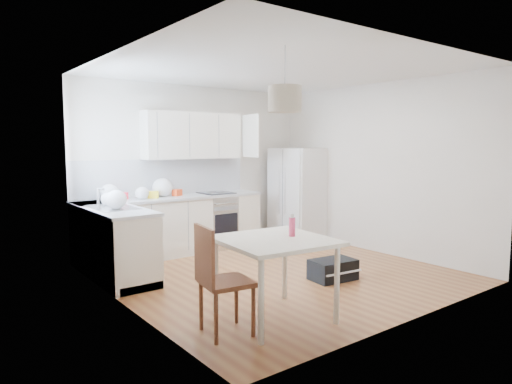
% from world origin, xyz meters
% --- Properties ---
extents(floor, '(4.20, 4.20, 0.00)m').
position_xyz_m(floor, '(0.00, 0.00, 0.00)').
color(floor, brown).
rests_on(floor, ground).
extents(ceiling, '(4.20, 4.20, 0.00)m').
position_xyz_m(ceiling, '(0.00, 0.00, 2.70)').
color(ceiling, white).
rests_on(ceiling, wall_back).
extents(wall_back, '(4.20, 0.00, 4.20)m').
position_xyz_m(wall_back, '(0.00, 2.10, 1.35)').
color(wall_back, beige).
rests_on(wall_back, floor).
extents(wall_left, '(0.00, 4.20, 4.20)m').
position_xyz_m(wall_left, '(-2.10, 0.00, 1.35)').
color(wall_left, beige).
rests_on(wall_left, floor).
extents(wall_right, '(0.00, 4.20, 4.20)m').
position_xyz_m(wall_right, '(2.10, 0.00, 1.35)').
color(wall_right, beige).
rests_on(wall_right, floor).
extents(window_glassblock, '(0.02, 1.00, 1.00)m').
position_xyz_m(window_glassblock, '(-2.09, 1.15, 1.75)').
color(window_glassblock, '#BFE0F9').
rests_on(window_glassblock, wall_left).
extents(cabinets_back, '(3.00, 0.60, 0.88)m').
position_xyz_m(cabinets_back, '(-0.60, 1.80, 0.44)').
color(cabinets_back, white).
rests_on(cabinets_back, floor).
extents(cabinets_left, '(0.60, 1.80, 0.88)m').
position_xyz_m(cabinets_left, '(-1.80, 1.20, 0.44)').
color(cabinets_left, white).
rests_on(cabinets_left, floor).
extents(counter_back, '(3.02, 0.64, 0.04)m').
position_xyz_m(counter_back, '(-0.60, 1.80, 0.90)').
color(counter_back, '#BBBDC1').
rests_on(counter_back, cabinets_back).
extents(counter_left, '(0.64, 1.82, 0.04)m').
position_xyz_m(counter_left, '(-1.80, 1.20, 0.90)').
color(counter_left, '#BBBDC1').
rests_on(counter_left, cabinets_left).
extents(backsplash_back, '(3.00, 0.01, 0.58)m').
position_xyz_m(backsplash_back, '(-0.60, 2.09, 1.21)').
color(backsplash_back, silver).
rests_on(backsplash_back, wall_back).
extents(backsplash_left, '(0.01, 1.80, 0.58)m').
position_xyz_m(backsplash_left, '(-2.09, 1.20, 1.21)').
color(backsplash_left, silver).
rests_on(backsplash_left, wall_left).
extents(upper_cabinets, '(1.70, 0.32, 0.75)m').
position_xyz_m(upper_cabinets, '(-0.15, 1.94, 1.88)').
color(upper_cabinets, white).
rests_on(upper_cabinets, wall_back).
extents(range_oven, '(0.50, 0.61, 0.88)m').
position_xyz_m(range_oven, '(0.20, 1.80, 0.44)').
color(range_oven, '#B6B7BA').
rests_on(range_oven, floor).
extents(sink, '(0.50, 0.80, 0.16)m').
position_xyz_m(sink, '(-1.80, 1.15, 0.92)').
color(sink, '#B6B7BA').
rests_on(sink, counter_left).
extents(refrigerator, '(0.85, 0.88, 1.67)m').
position_xyz_m(refrigerator, '(1.76, 1.47, 0.83)').
color(refrigerator, white).
rests_on(refrigerator, floor).
extents(dining_table, '(1.12, 1.12, 0.81)m').
position_xyz_m(dining_table, '(-1.05, -1.24, 0.72)').
color(dining_table, beige).
rests_on(dining_table, floor).
extents(dining_chair, '(0.49, 0.49, 1.02)m').
position_xyz_m(dining_chair, '(-1.62, -1.25, 0.51)').
color(dining_chair, '#4B2916').
rests_on(dining_chair, floor).
extents(drink_bottle, '(0.09, 0.09, 0.23)m').
position_xyz_m(drink_bottle, '(-0.83, -1.26, 0.93)').
color(drink_bottle, '#E8406C').
rests_on(drink_bottle, dining_table).
extents(gym_bag, '(0.61, 0.44, 0.26)m').
position_xyz_m(gym_bag, '(0.39, -0.68, 0.13)').
color(gym_bag, black).
rests_on(gym_bag, floor).
extents(pendant_lamp, '(0.35, 0.35, 0.26)m').
position_xyz_m(pendant_lamp, '(-0.88, -1.18, 2.18)').
color(pendant_lamp, '#B7A48D').
rests_on(pendant_lamp, ceiling).
extents(grocery_bag_a, '(0.27, 0.23, 0.24)m').
position_xyz_m(grocery_bag_a, '(-1.58, 1.87, 1.04)').
color(grocery_bag_a, white).
rests_on(grocery_bag_a, counter_back).
extents(grocery_bag_b, '(0.21, 0.17, 0.18)m').
position_xyz_m(grocery_bag_b, '(-1.13, 1.76, 1.01)').
color(grocery_bag_b, white).
rests_on(grocery_bag_b, counter_back).
extents(grocery_bag_c, '(0.32, 0.27, 0.29)m').
position_xyz_m(grocery_bag_c, '(-0.74, 1.88, 1.06)').
color(grocery_bag_c, white).
rests_on(grocery_bag_c, counter_back).
extents(grocery_bag_d, '(0.19, 0.16, 0.17)m').
position_xyz_m(grocery_bag_d, '(-1.77, 1.38, 1.01)').
color(grocery_bag_d, white).
rests_on(grocery_bag_d, counter_back).
extents(grocery_bag_e, '(0.27, 0.23, 0.24)m').
position_xyz_m(grocery_bag_e, '(-1.81, 0.98, 1.04)').
color(grocery_bag_e, white).
rests_on(grocery_bag_e, counter_left).
extents(snack_orange, '(0.18, 0.15, 0.10)m').
position_xyz_m(snack_orange, '(-0.50, 1.84, 0.97)').
color(snack_orange, red).
rests_on(snack_orange, counter_back).
extents(snack_yellow, '(0.18, 0.16, 0.11)m').
position_xyz_m(snack_yellow, '(-0.94, 1.78, 0.97)').
color(snack_yellow, yellow).
rests_on(snack_yellow, counter_back).
extents(snack_red, '(0.18, 0.17, 0.10)m').
position_xyz_m(snack_red, '(-1.37, 1.89, 0.97)').
color(snack_red, red).
rests_on(snack_red, counter_back).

